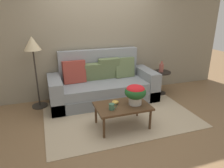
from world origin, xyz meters
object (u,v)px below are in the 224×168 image
object	(u,v)px
table_vase	(161,67)
side_table	(161,78)
coffee_table	(122,107)
floor_lamp	(33,51)
potted_plant	(135,93)
coffee_mug	(112,107)
couch	(103,86)
snack_bowl	(115,102)

from	to	relation	value
table_vase	side_table	bearing A→B (deg)	10.86
coffee_table	floor_lamp	size ratio (longest dim) A/B	0.62
potted_plant	coffee_mug	bearing A→B (deg)	-171.24
side_table	potted_plant	bearing A→B (deg)	-136.59
side_table	floor_lamp	size ratio (longest dim) A/B	0.38
couch	snack_bowl	bearing A→B (deg)	-95.20
coffee_mug	coffee_table	bearing A→B (deg)	22.20
floor_lamp	table_vase	xyz separation A→B (m)	(2.75, -0.18, -0.52)
couch	side_table	bearing A→B (deg)	-2.99
floor_lamp	snack_bowl	size ratio (longest dim) A/B	12.52
coffee_table	coffee_mug	size ratio (longest dim) A/B	6.49
coffee_mug	snack_bowl	world-z (taller)	coffee_mug
couch	floor_lamp	xyz separation A→B (m)	(-1.35, 0.11, 0.84)
couch	coffee_mug	size ratio (longest dim) A/B	16.38
couch	table_vase	distance (m)	1.44
snack_bowl	table_vase	distance (m)	1.82
table_vase	coffee_mug	bearing A→B (deg)	-143.65
side_table	floor_lamp	bearing A→B (deg)	176.22
potted_plant	snack_bowl	world-z (taller)	potted_plant
coffee_mug	potted_plant	bearing A→B (deg)	8.76
floor_lamp	coffee_mug	distance (m)	1.92
couch	snack_bowl	world-z (taller)	couch
coffee_table	snack_bowl	world-z (taller)	snack_bowl
floor_lamp	coffee_mug	size ratio (longest dim) A/B	10.39
potted_plant	table_vase	world-z (taller)	table_vase
couch	coffee_table	world-z (taller)	couch
side_table	potted_plant	distance (m)	1.66
floor_lamp	coffee_mug	world-z (taller)	floor_lamp
potted_plant	table_vase	size ratio (longest dim) A/B	1.45
side_table	coffee_mug	xyz separation A→B (m)	(-1.63, -1.19, 0.07)
floor_lamp	side_table	bearing A→B (deg)	-3.78
coffee_table	snack_bowl	bearing A→B (deg)	138.44
floor_lamp	potted_plant	world-z (taller)	floor_lamp
coffee_table	side_table	xyz separation A→B (m)	(1.41, 1.10, 0.02)
coffee_table	snack_bowl	distance (m)	0.15
side_table	floor_lamp	distance (m)	2.88
couch	side_table	size ratio (longest dim) A/B	4.16
snack_bowl	side_table	bearing A→B (deg)	33.93
coffee_mug	snack_bowl	xyz separation A→B (m)	(0.12, 0.18, -0.02)
coffee_table	floor_lamp	bearing A→B (deg)	136.31
snack_bowl	table_vase	size ratio (longest dim) A/B	0.46
couch	coffee_mug	world-z (taller)	couch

